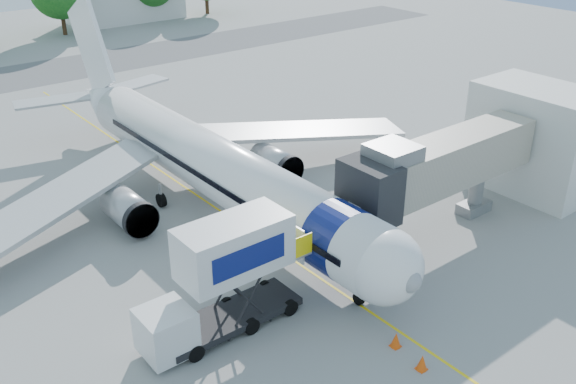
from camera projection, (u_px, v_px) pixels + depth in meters
ground at (248, 230)px, 38.63m from camera, size 160.00×160.00×0.00m
guidance_line at (248, 230)px, 38.63m from camera, size 0.15×70.00×0.01m
taxiway_strip at (20, 76)px, 68.12m from camera, size 120.00×10.00×0.01m
aircraft at (209, 164)px, 40.22m from camera, size 34.17×37.73×11.35m
jet_bridge at (433, 168)px, 36.24m from camera, size 13.90×3.20×6.60m
terminal_stub at (536, 139)px, 42.47m from camera, size 5.00×8.00×7.00m
catering_hiloader at (223, 280)px, 29.00m from camera, size 8.50×2.44×5.50m
safety_cone_a at (396, 340)px, 28.93m from camera, size 0.48×0.48×0.76m
safety_cone_b at (422, 363)px, 27.58m from camera, size 0.48×0.48×0.77m
outbuilding_right at (125, 2)px, 93.23m from camera, size 16.40×7.40×5.30m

